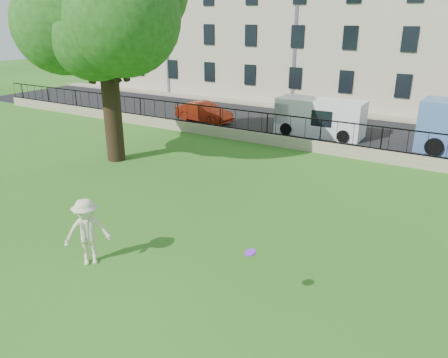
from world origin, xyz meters
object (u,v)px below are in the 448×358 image
Objects in this scene: tree at (101,2)px; red_sedan at (204,112)px; frisbee at (250,253)px; white_van at (320,117)px; man at (87,232)px.

tree is 2.69× the size of red_sedan.
white_van reaches higher than frisbee.
frisbee is (11.14, -6.94, -5.65)m from tree.
man is at bearing -93.09° from white_van.
frisbee reaches higher than red_sedan.
tree is at bearing 81.94° from man.
man is at bearing -173.66° from frisbee.
red_sedan is at bearing 126.78° from frisbee.
red_sedan is (-0.70, 8.89, -6.50)m from tree.
tree reaches higher than frisbee.
red_sedan is (-7.04, 16.37, -0.32)m from man.
frisbee is 0.07× the size of red_sedan.
frisbee is 19.79m from red_sedan.
man is 0.49× the size of red_sedan.
frisbee is 17.14m from white_van.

